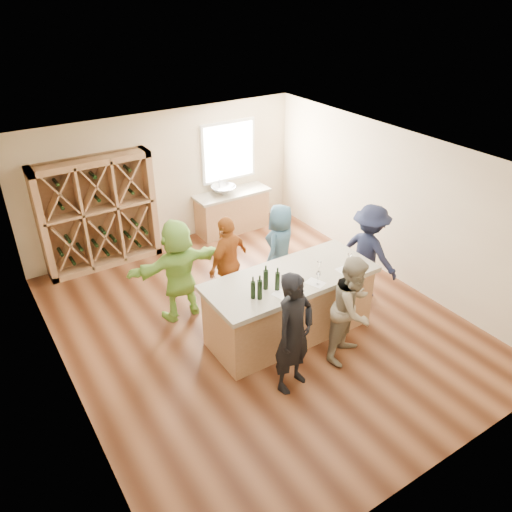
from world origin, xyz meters
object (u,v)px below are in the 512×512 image
sink (224,190)px  wine_bottle_c (266,280)px  wine_bottle_a (253,290)px  person_far_right (280,247)px  wine_rack (98,214)px  person_far_mid (228,262)px  person_far_left (179,270)px  tasting_counter_base (290,307)px  wine_bottle_d (277,281)px  person_near_right (353,309)px  person_server (369,252)px  wine_bottle_b (260,290)px  person_near_left (294,333)px

sink → wine_bottle_c: (-1.44, -3.78, 0.22)m
wine_bottle_a → person_far_right: 2.14m
wine_rack → person_far_mid: bearing=-61.3°
wine_bottle_a → person_far_left: person_far_left is taller
tasting_counter_base → person_far_right: person_far_right is taller
wine_bottle_a → wine_bottle_d: size_ratio=0.95×
tasting_counter_base → person_near_right: bearing=-63.7°
tasting_counter_base → wine_bottle_d: 0.85m
person_server → person_far_left: 3.28m
wine_bottle_a → person_server: 2.64m
person_server → person_far_mid: 2.44m
wine_bottle_c → person_far_mid: (0.12, 1.32, -0.39)m
wine_bottle_c → person_near_right: 1.34m
sink → wine_bottle_a: wine_bottle_a is taller
tasting_counter_base → wine_bottle_d: bearing=-153.8°
sink → wine_bottle_d: 4.12m
wine_bottle_b → person_far_mid: (0.34, 1.49, -0.39)m
sink → person_near_right: (-0.47, -4.62, -0.17)m
wine_bottle_b → person_far_left: 1.76m
person_near_right → person_far_right: bearing=60.7°
tasting_counter_base → person_server: bearing=5.0°
wine_bottle_c → wine_bottle_a: bearing=-159.9°
wine_bottle_b → wine_bottle_c: bearing=38.3°
wine_bottle_d → person_far_right: 1.88m
sink → wine_bottle_a: (-1.72, -3.89, 0.20)m
person_far_mid → person_far_left: person_far_left is taller
person_near_right → person_near_left: bearing=160.3°
person_near_right → wine_rack: bearing=92.8°
wine_bottle_b → tasting_counter_base: bearing=18.6°
person_far_mid → wine_bottle_b: bearing=52.7°
wine_bottle_c → person_far_left: (-0.72, 1.48, -0.35)m
person_near_left → wine_bottle_a: bearing=85.6°
wine_bottle_b → person_server: person_server is taller
wine_rack → person_near_right: (2.23, -4.69, -0.25)m
sink → person_server: 3.66m
person_far_mid → person_far_right: bearing=157.2°
person_far_left → sink: bearing=-133.0°
wine_rack → person_far_left: 2.45m
wine_bottle_b → person_far_left: size_ratio=0.17×
sink → tasting_counter_base: (-0.92, -3.71, -0.51)m
person_far_left → person_near_right: bearing=126.3°
tasting_counter_base → person_far_left: person_far_left is taller
wine_rack → person_far_mid: 2.90m
person_far_right → person_far_left: person_far_left is taller
tasting_counter_base → wine_bottle_a: size_ratio=9.49×
wine_rack → person_near_left: 4.88m
tasting_counter_base → person_far_left: bearing=131.5°
wine_rack → person_far_mid: size_ratio=1.31×
wine_rack → person_far_left: wine_rack is taller
sink → wine_bottle_b: 4.29m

